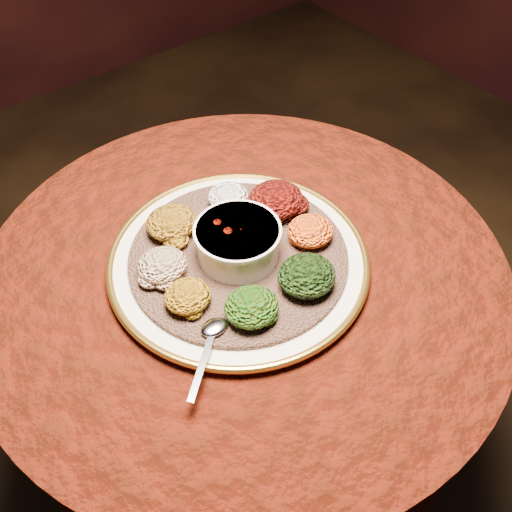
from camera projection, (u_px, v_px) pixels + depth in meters
table at (246, 323)px, 1.16m from camera, size 0.96×0.96×0.73m
platter at (238, 260)px, 1.02m from camera, size 0.52×0.52×0.02m
injera at (238, 256)px, 1.01m from camera, size 0.50×0.50×0.01m
stew_bowl at (238, 240)px, 0.98m from camera, size 0.15×0.15×0.06m
spoon at (212, 333)px, 0.89m from camera, size 0.13×0.11×0.01m
portion_ayib at (228, 196)px, 1.09m from camera, size 0.08×0.07×0.04m
portion_kitfo at (276, 200)px, 1.07m from camera, size 0.11×0.10×0.05m
portion_tikil at (310, 231)px, 1.02m from camera, size 0.08×0.08×0.04m
portion_gomen at (307, 275)px, 0.95m from camera, size 0.10×0.09×0.05m
portion_mixveg at (251, 307)px, 0.91m from camera, size 0.09×0.08×0.04m
portion_kik at (188, 296)px, 0.92m from camera, size 0.08×0.07×0.04m
portion_timatim at (162, 265)px, 0.97m from camera, size 0.09×0.08×0.04m
portion_shiro at (171, 223)px, 1.03m from camera, size 0.09×0.09×0.05m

